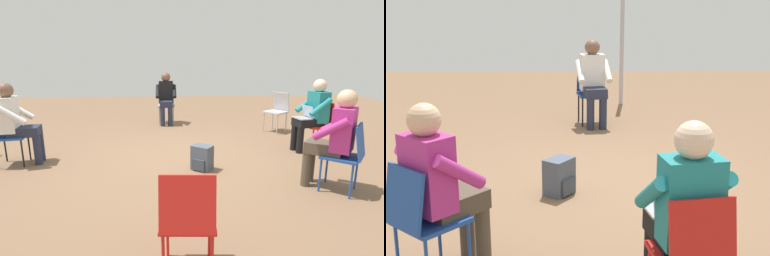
{
  "view_description": "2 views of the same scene",
  "coord_description": "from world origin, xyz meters",
  "views": [
    {
      "loc": [
        0.06,
        4.67,
        1.6
      ],
      "look_at": [
        -0.25,
        0.1,
        0.51
      ],
      "focal_mm": 28.0,
      "sensor_mm": 36.0,
      "label": 1
    },
    {
      "loc": [
        -5.25,
        0.43,
        1.93
      ],
      "look_at": [
        -0.22,
        0.39,
        0.63
      ],
      "focal_mm": 50.0,
      "sensor_mm": 36.0,
      "label": 2
    }
  ],
  "objects": [
    {
      "name": "chair_southwest",
      "position": [
        -2.25,
        -1.63,
        0.5
      ],
      "size": [
        0.58,
        0.58,
        0.85
      ],
      "rotation": [
        0.0,
        0.0,
        -0.91
      ],
      "color": "#B7B7BC",
      "rests_on": "ground"
    },
    {
      "name": "ground_plane",
      "position": [
        0.0,
        0.0,
        0.0
      ],
      "size": [
        15.59,
        15.59,
        0.0
      ],
      "primitive_type": "plane",
      "color": "brown"
    },
    {
      "name": "person_in_white",
      "position": [
        2.37,
        0.15,
        0.69
      ],
      "size": [
        0.56,
        0.55,
        1.24
      ],
      "rotation": [
        0.0,
        0.0,
        1.73
      ],
      "color": "#23283D",
      "rests_on": "ground"
    },
    {
      "name": "backpack_near_laptop_user",
      "position": [
        -0.37,
        0.58,
        0.16
      ],
      "size": [
        0.34,
        0.33,
        0.36
      ],
      "rotation": [
        0.0,
        0.0,
        5.66
      ],
      "color": "#475160",
      "rests_on": "ground"
    },
    {
      "name": "chair_south",
      "position": [
        0.19,
        -2.71,
        0.5
      ],
      "size": [
        0.41,
        0.44,
        0.85
      ],
      "rotation": [
        0.0,
        0.0,
        0.01
      ],
      "color": "#B7B7BC",
      "rests_on": "ground"
    },
    {
      "name": "chair_west",
      "position": [
        -2.51,
        -0.24,
        0.5
      ],
      "size": [
        0.5,
        0.46,
        0.85
      ],
      "rotation": [
        0.0,
        0.0,
        -1.39
      ],
      "color": "red",
      "rests_on": "ground"
    },
    {
      "name": "person_in_black",
      "position": [
        0.19,
        -2.55,
        0.69
      ],
      "size": [
        0.5,
        0.53,
        1.24
      ],
      "rotation": [
        0.0,
        0.0,
        0.01
      ],
      "color": "#23283D",
      "rests_on": "ground"
    },
    {
      "name": "person_with_laptop",
      "position": [
        -2.34,
        -0.21,
        0.69
      ],
      "size": [
        0.57,
        0.55,
        1.24
      ],
      "rotation": [
        0.0,
        0.0,
        -1.39
      ],
      "color": "black",
      "rests_on": "ground"
    },
    {
      "name": "chair_east",
      "position": [
        2.53,
        0.18,
        0.5
      ],
      "size": [
        0.49,
        0.46,
        0.85
      ],
      "rotation": [
        0.0,
        0.0,
        1.73
      ],
      "color": "#1E4799",
      "rests_on": "ground"
    },
    {
      "name": "person_in_magenta",
      "position": [
        -1.88,
        1.33,
        0.69
      ],
      "size": [
        0.63,
        0.63,
        1.24
      ],
      "rotation": [
        0.0,
        0.0,
        -2.27
      ],
      "color": "#4C4233",
      "rests_on": "ground"
    },
    {
      "name": "chair_north",
      "position": [
        -0.04,
        2.76,
        0.5
      ],
      "size": [
        0.43,
        0.46,
        0.85
      ],
      "rotation": [
        0.0,
        0.0,
        -3.21
      ],
      "color": "red",
      "rests_on": "ground"
    },
    {
      "name": "chair_northwest",
      "position": [
        -2.01,
        1.43,
        0.5
      ],
      "size": [
        0.59,
        0.58,
        0.85
      ],
      "rotation": [
        0.0,
        0.0,
        -2.27
      ],
      "color": "#1E4799",
      "rests_on": "ground"
    }
  ]
}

